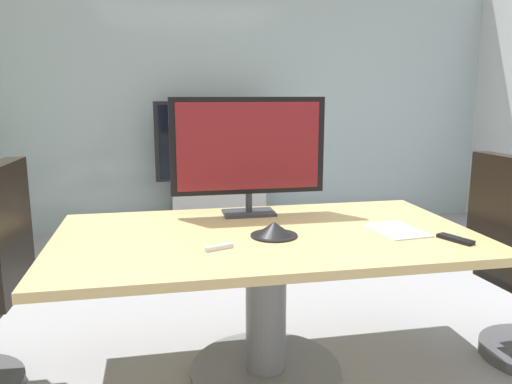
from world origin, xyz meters
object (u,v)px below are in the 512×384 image
at_px(conference_phone, 274,230).
at_px(wall_display_unit, 218,190).
at_px(tv_monitor, 248,149).
at_px(conference_table, 266,269).
at_px(remote_control, 455,239).

bearing_deg(conference_phone, wall_display_unit, 88.72).
relative_size(tv_monitor, conference_phone, 3.82).
relative_size(conference_table, tv_monitor, 2.37).
distance_m(conference_table, tv_monitor, 0.67).
xyz_separation_m(wall_display_unit, conference_phone, (-0.06, -2.66, 0.32)).
relative_size(conference_phone, remote_control, 1.29).
height_order(wall_display_unit, conference_phone, wall_display_unit).
relative_size(wall_display_unit, remote_control, 7.71).
distance_m(conference_phone, remote_control, 0.82).
bearing_deg(tv_monitor, wall_display_unit, 87.51).
xyz_separation_m(tv_monitor, conference_phone, (0.04, -0.46, -0.33)).
bearing_deg(remote_control, conference_phone, 142.41).
bearing_deg(remote_control, tv_monitor, 118.96).
bearing_deg(tv_monitor, conference_phone, -85.42).
bearing_deg(remote_control, conference_table, 138.56).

